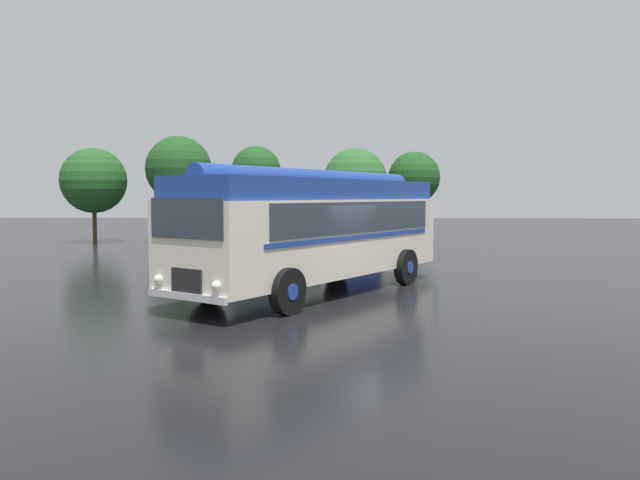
# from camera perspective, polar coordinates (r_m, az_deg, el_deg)

# --- Properties ---
(ground_plane) EXTENTS (120.00, 120.00, 0.00)m
(ground_plane) POSITION_cam_1_polar(r_m,az_deg,el_deg) (17.20, 1.33, -5.16)
(ground_plane) COLOR black
(vintage_bus) EXTENTS (7.54, 9.79, 3.49)m
(vintage_bus) POSITION_cam_1_polar(r_m,az_deg,el_deg) (17.60, -0.17, 1.26)
(vintage_bus) COLOR silver
(vintage_bus) RESTS_ON ground
(car_near_left) EXTENTS (1.96, 4.20, 1.66)m
(car_near_left) POSITION_cam_1_polar(r_m,az_deg,el_deg) (29.93, -1.42, 0.41)
(car_near_left) COLOR #144C28
(car_near_left) RESTS_ON ground
(car_mid_left) EXTENTS (2.00, 4.22, 1.66)m
(car_mid_left) POSITION_cam_1_polar(r_m,az_deg,el_deg) (30.21, 3.81, 0.44)
(car_mid_left) COLOR navy
(car_mid_left) RESTS_ON ground
(box_van) EXTENTS (2.49, 5.83, 2.50)m
(box_van) POSITION_cam_1_polar(r_m,az_deg,el_deg) (30.39, -6.28, 1.42)
(box_van) COLOR navy
(box_van) RESTS_ON ground
(tree_far_left) EXTENTS (3.77, 3.77, 5.52)m
(tree_far_left) POSITION_cam_1_polar(r_m,az_deg,el_deg) (38.48, -20.19, 5.22)
(tree_far_left) COLOR #4C3823
(tree_far_left) RESTS_ON ground
(tree_left_of_centre) EXTENTS (3.77, 3.77, 6.18)m
(tree_left_of_centre) POSITION_cam_1_polar(r_m,az_deg,el_deg) (36.86, -12.78, 6.36)
(tree_left_of_centre) COLOR #4C3823
(tree_left_of_centre) RESTS_ON ground
(tree_centre) EXTENTS (2.93, 2.93, 5.69)m
(tree_centre) POSITION_cam_1_polar(r_m,az_deg,el_deg) (37.13, -5.98, 6.22)
(tree_centre) COLOR #4C3823
(tree_centre) RESTS_ON ground
(tree_right_of_centre) EXTENTS (3.69, 3.69, 5.51)m
(tree_right_of_centre) POSITION_cam_1_polar(r_m,az_deg,el_deg) (36.29, 3.37, 5.47)
(tree_right_of_centre) COLOR #4C3823
(tree_right_of_centre) RESTS_ON ground
(tree_far_right) EXTENTS (3.01, 3.01, 5.32)m
(tree_far_right) POSITION_cam_1_polar(r_m,az_deg,el_deg) (37.00, 8.69, 5.61)
(tree_far_right) COLOR #4C3823
(tree_far_right) RESTS_ON ground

